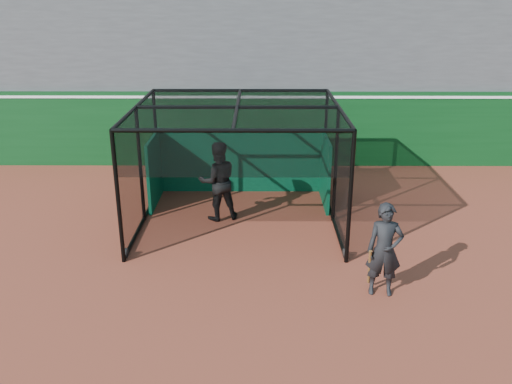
{
  "coord_description": "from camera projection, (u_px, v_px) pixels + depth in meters",
  "views": [
    {
      "loc": [
        0.85,
        -9.31,
        5.65
      ],
      "look_at": [
        0.8,
        2.0,
        1.4
      ],
      "focal_mm": 38.0,
      "sensor_mm": 36.0,
      "label": 1
    }
  ],
  "objects": [
    {
      "name": "on_deck_player",
      "position": [
        384.0,
        250.0,
        10.41
      ],
      "size": [
        0.73,
        0.52,
        1.89
      ],
      "color": "black",
      "rests_on": "ground"
    },
    {
      "name": "batter",
      "position": [
        218.0,
        181.0,
        13.86
      ],
      "size": [
        1.18,
        1.03,
        2.07
      ],
      "primitive_type": "imported",
      "rotation": [
        0.0,
        0.0,
        3.42
      ],
      "color": "black",
      "rests_on": "ground"
    },
    {
      "name": "ground",
      "position": [
        215.0,
        294.0,
        10.71
      ],
      "size": [
        120.0,
        120.0,
        0.0
      ],
      "primitive_type": "plane",
      "color": "brown",
      "rests_on": "ground"
    },
    {
      "name": "outfield_wall",
      "position": [
        233.0,
        127.0,
        18.21
      ],
      "size": [
        50.0,
        0.5,
        2.5
      ],
      "color": "#0A3914",
      "rests_on": "ground"
    },
    {
      "name": "batting_cage",
      "position": [
        238.0,
        166.0,
        13.61
      ],
      "size": [
        5.01,
        4.69,
        2.97
      ],
      "color": "black",
      "rests_on": "ground"
    },
    {
      "name": "grandstand",
      "position": [
        236.0,
        22.0,
        20.62
      ],
      "size": [
        50.0,
        7.85,
        8.95
      ],
      "color": "#4C4C4F",
      "rests_on": "ground"
    }
  ]
}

